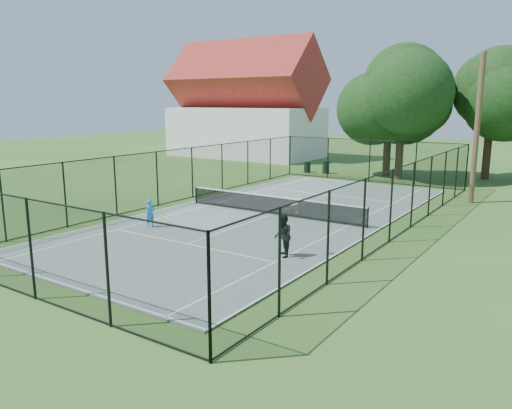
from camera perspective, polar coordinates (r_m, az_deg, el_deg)
The scene contains 13 objects.
ground at distance 25.05m, azimuth 1.89°, elevation -1.27°, with size 120.00×120.00×0.00m, color #2B531C.
tennis_court at distance 25.05m, azimuth 1.89°, elevation -1.21°, with size 11.00×24.00×0.06m, color slate.
tennis_net at distance 24.93m, azimuth 1.90°, elevation 0.02°, with size 10.08×0.08×0.95m.
fence at distance 24.76m, azimuth 1.92°, elevation 2.11°, with size 13.10×26.10×3.00m.
tree_near_left at distance 39.36m, azimuth 14.98°, elevation 10.47°, with size 6.30×6.30×8.21m.
tree_near_mid at distance 37.96m, azimuth 16.34°, elevation 10.42°, with size 6.31×6.31×8.25m.
tree_near_right at distance 40.21m, azimuth 25.31°, elevation 10.17°, with size 6.07×6.07×8.38m.
building at distance 52.16m, azimuth -1.20°, elevation 10.92°, with size 15.30×8.15×11.87m.
trash_bin_left at distance 40.50m, azimuth 5.87°, elevation 4.28°, with size 0.58×0.58×0.87m.
trash_bin_right at distance 40.11m, azimuth 7.99°, elevation 4.25°, with size 0.58×0.58×1.00m.
utility_pole at distance 30.24m, azimuth 23.95°, elevation 7.98°, with size 1.40×0.30×8.24m.
player_blue at distance 22.91m, azimuth -11.97°, elevation -0.98°, with size 0.77×0.50×1.27m.
player_black at distance 18.10m, azimuth 3.11°, elevation -3.58°, with size 0.94×1.15×2.26m.
Camera 1 is at (12.88, -20.75, 5.61)m, focal length 35.00 mm.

